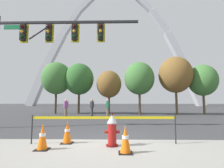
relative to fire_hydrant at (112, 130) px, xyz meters
name	(u,v)px	position (x,y,z in m)	size (l,w,h in m)	color
ground_plane	(107,140)	(-0.19, 0.88, -0.47)	(240.00, 240.00, 0.00)	#3D3D3F
fire_hydrant	(112,130)	(0.00, 0.00, 0.00)	(0.46, 0.48, 0.99)	#5E0F0D
caution_tape_barrier	(104,124)	(-0.28, 0.24, 0.15)	(4.59, 0.14, 0.90)	#232326
traffic_cone_by_hydrant	(125,139)	(0.36, -0.72, -0.11)	(0.36, 0.36, 0.73)	black
traffic_cone_mid_sidewalk	(67,132)	(-1.45, 0.31, -0.11)	(0.36, 0.36, 0.73)	black
traffic_cone_curb_edge	(43,137)	(-1.93, -0.45, -0.11)	(0.36, 0.36, 0.73)	black
traffic_signal_gantry	(41,44)	(-3.90, 3.47, 3.94)	(7.82, 0.44, 6.00)	#232326
monument_arch	(115,50)	(-0.19, 50.53, 18.14)	(58.19, 2.51, 41.63)	silver
tree_far_left	(57,78)	(-6.75, 14.12, 3.59)	(3.39, 3.39, 5.93)	#473323
tree_left_mid	(79,79)	(-4.09, 14.08, 3.47)	(3.29, 3.29, 5.76)	#473323
tree_center_left	(109,84)	(-0.64, 13.57, 2.82)	(2.75, 2.75, 4.81)	#473323
tree_center_right	(139,78)	(2.66, 13.08, 3.39)	(3.22, 3.22, 5.64)	#473323
tree_right_mid	(175,75)	(6.51, 12.91, 3.76)	(3.53, 3.53, 6.17)	brown
tree_far_right	(203,80)	(9.38, 12.95, 3.16)	(3.03, 3.03, 5.30)	brown
pedestrian_walking_left	(108,108)	(-0.57, 9.33, 0.35)	(0.26, 0.37, 1.59)	brown
pedestrian_standing_center	(92,108)	(-1.93, 9.41, 0.35)	(0.30, 0.39, 1.59)	#38383D
pedestrian_walking_right	(66,108)	(-4.12, 9.23, 0.35)	(0.39, 0.36, 1.59)	brown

